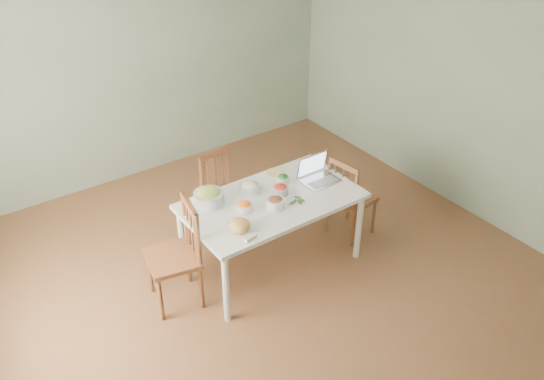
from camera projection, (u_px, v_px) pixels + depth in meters
floor at (263, 278)px, 5.34m from camera, size 5.00×5.00×0.00m
wall_back at (136, 65)px, 6.33m from camera, size 5.00×0.00×2.70m
wall_front at (536, 348)px, 2.89m from camera, size 5.00×0.00×2.70m
wall_right at (462, 86)px, 5.82m from camera, size 0.00×5.00×2.70m
dining_table at (272, 232)px, 5.32m from camera, size 1.61×0.91×0.75m
chair_far at (225, 195)px, 5.76m from camera, size 0.41×0.40×0.87m
chair_left at (172, 256)px, 4.83m from camera, size 0.50×0.52×1.01m
chair_right at (352, 196)px, 5.72m from camera, size 0.43×0.45×0.91m
bread_boule at (240, 226)px, 4.68m from camera, size 0.20×0.20×0.12m
butter_stick at (251, 238)px, 4.61m from camera, size 0.12×0.06×0.03m
bowl_squash at (209, 196)px, 5.01m from camera, size 0.27×0.27×0.16m
bowl_carrot at (244, 206)px, 4.95m from camera, size 0.16×0.16×0.08m
bowl_onion at (250, 187)px, 5.19m from camera, size 0.24×0.24×0.10m
bowl_mushroom at (276, 202)px, 4.98m from camera, size 0.21×0.21×0.11m
bowl_redpep at (280, 189)px, 5.17m from camera, size 0.16×0.16×0.09m
bowl_broccoli at (283, 179)px, 5.34m from camera, size 0.17×0.17×0.08m
flatbread at (276, 173)px, 5.49m from camera, size 0.23×0.23×0.02m
basil_bunch at (296, 201)px, 5.08m from camera, size 0.18×0.18×0.02m
laptop at (321, 171)px, 5.31m from camera, size 0.35×0.28×0.24m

